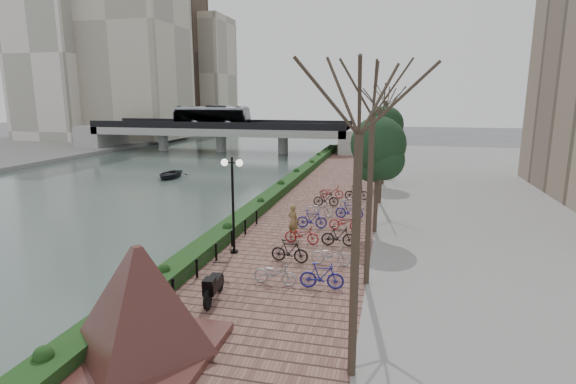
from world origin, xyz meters
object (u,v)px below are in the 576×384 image
(lamppost, at_px, (232,184))
(motorcycle, at_px, (214,285))
(pedestrian, at_px, (293,221))
(boat, at_px, (170,174))
(granite_monument, at_px, (141,301))

(lamppost, xyz_separation_m, motorcycle, (1.03, -4.87, -2.67))
(pedestrian, relative_size, boat, 0.47)
(granite_monument, distance_m, lamppost, 8.76)
(motorcycle, distance_m, pedestrian, 7.73)
(motorcycle, height_order, boat, motorcycle)
(granite_monument, height_order, boat, granite_monument)
(granite_monument, relative_size, motorcycle, 2.56)
(granite_monument, distance_m, motorcycle, 3.90)
(granite_monument, relative_size, pedestrian, 2.68)
(lamppost, distance_m, motorcycle, 5.65)
(lamppost, bearing_deg, granite_monument, -86.77)
(boat, bearing_deg, lamppost, -58.27)
(pedestrian, height_order, boat, pedestrian)
(motorcycle, relative_size, pedestrian, 1.04)
(pedestrian, bearing_deg, boat, -23.05)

